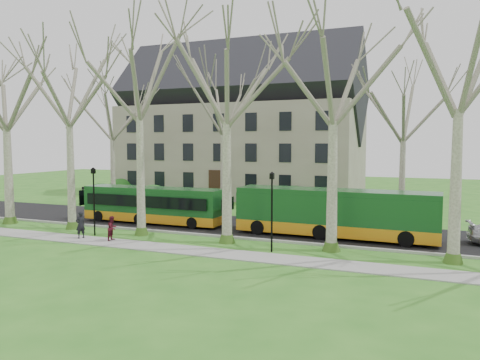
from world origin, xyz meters
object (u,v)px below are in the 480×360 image
Objects in this scene: bus_follow at (335,213)px; pedestrian_b at (112,228)px; bus_lead at (153,205)px; pedestrian_a at (80,225)px.

pedestrian_b is at bearing -152.18° from bus_follow.
pedestrian_a is at bearing -99.60° from bus_lead.
bus_follow is (13.37, -0.13, 0.19)m from bus_lead.
bus_follow is 7.38× the size of pedestrian_a.
pedestrian_a is (-14.51, -6.32, -0.71)m from bus_follow.
pedestrian_b is (2.23, 0.23, -0.10)m from pedestrian_a.
pedestrian_a is at bearing -155.01° from bus_follow.
bus_lead is 13.37m from bus_follow.
bus_follow is at bearing -0.15° from bus_lead.
pedestrian_a is at bearing 93.08° from pedestrian_b.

